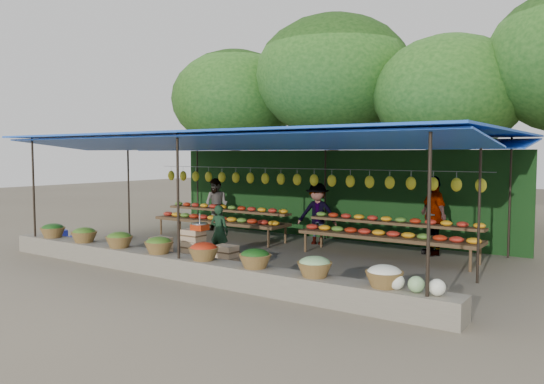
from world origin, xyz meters
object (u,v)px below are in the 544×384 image
Objects in this scene: blue_crate_front at (78,241)px; blue_crate_back at (59,235)px; crate_counter at (193,250)px; vendor_seated at (219,231)px; weighing_scale at (200,226)px.

blue_crate_back reaches higher than blue_crate_front.
crate_counter reaches higher than blue_crate_front.
crate_counter is 1.92× the size of vendor_seated.
weighing_scale is 0.71× the size of blue_crate_back.
vendor_seated is 4.16m from blue_crate_front.
blue_crate_back is (-5.27, 0.29, -0.16)m from crate_counter.
blue_crate_front is at bearing 179.98° from crate_counter.
crate_counter is 4.04m from blue_crate_front.
blue_crate_back is at bearing 176.93° from weighing_scale.
crate_counter is 6.63× the size of weighing_scale.
vendor_seated reaches higher than blue_crate_front.
vendor_seated reaches higher than blue_crate_back.
blue_crate_back is (-1.23, 0.29, 0.01)m from blue_crate_front.
vendor_seated is at bearing 90.41° from crate_counter.
blue_crate_front is 0.90× the size of blue_crate_back.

